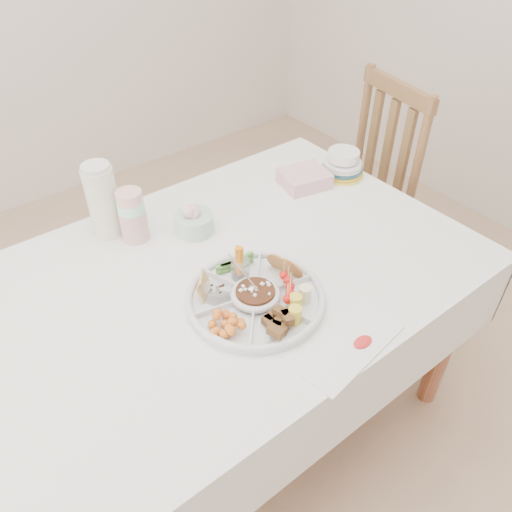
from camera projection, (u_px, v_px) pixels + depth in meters
floor at (233, 413)px, 1.98m from camera, size 4.00×4.00×0.00m
dining_table at (229, 351)px, 1.74m from camera, size 1.52×1.02×0.76m
chair at (345, 206)px, 2.17m from camera, size 0.52×0.52×1.05m
party_tray at (255, 296)px, 1.37m from camera, size 0.45×0.45×0.04m
bean_dip at (255, 294)px, 1.37m from camera, size 0.13×0.13×0.04m
tortillas at (281, 265)px, 1.44m from camera, size 0.13×0.13×0.07m
carrot_cucumber at (236, 257)px, 1.44m from camera, size 0.13×0.13×0.10m
pita_raisins at (208, 288)px, 1.37m from camera, size 0.13×0.13×0.06m
cherries at (227, 322)px, 1.28m from camera, size 0.13×0.13×0.04m
granola_chunks at (277, 324)px, 1.28m from camera, size 0.13×0.13×0.05m
banana_tomato at (303, 289)px, 1.34m from camera, size 0.14×0.14×0.09m
cup_stack at (131, 207)px, 1.54m from camera, size 0.10×0.10×0.24m
thermos at (103, 199)px, 1.56m from camera, size 0.12×0.12×0.25m
flower_bowl at (194, 219)px, 1.61m from camera, size 0.13×0.13×0.10m
napkin_stack at (304, 178)px, 1.84m from camera, size 0.19×0.18×0.06m
plate_stack at (343, 163)px, 1.88m from camera, size 0.20×0.20×0.11m
placemat at (354, 349)px, 1.26m from camera, size 0.32×0.15×0.01m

